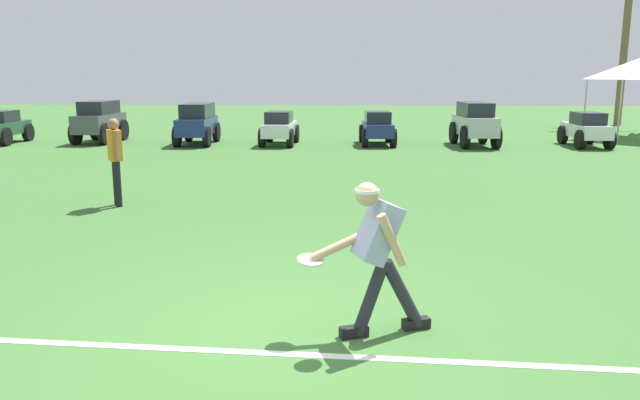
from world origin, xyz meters
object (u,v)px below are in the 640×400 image
at_px(parked_car_slot_c, 197,122).
at_px(parked_car_slot_g, 586,129).
at_px(parked_car_slot_f, 475,123).
at_px(frisbee_thrower, 378,250).
at_px(teammate_near_sideline, 115,154).
at_px(parked_car_slot_e, 377,128).
at_px(parked_car_slot_b, 99,120).
at_px(parked_car_slot_a, 3,127).
at_px(palm_tree_far_left, 626,30).
at_px(parked_car_slot_d, 279,128).
at_px(frisbee_in_flight, 311,260).

relative_size(parked_car_slot_c, parked_car_slot_g, 1.09).
bearing_deg(parked_car_slot_f, frisbee_thrower, -104.12).
bearing_deg(frisbee_thrower, parked_car_slot_c, 109.30).
distance_m(teammate_near_sideline, parked_car_slot_e, 11.05).
xyz_separation_m(teammate_near_sideline, parked_car_slot_g, (11.72, 9.63, -0.38)).
relative_size(teammate_near_sideline, parked_car_slot_f, 0.65).
relative_size(parked_car_slot_b, parked_car_slot_c, 0.98).
bearing_deg(parked_car_slot_g, parked_car_slot_b, 178.31).
xyz_separation_m(parked_car_slot_a, parked_car_slot_g, (19.17, 0.02, 0.00)).
relative_size(frisbee_thrower, palm_tree_far_left, 0.21).
bearing_deg(parked_car_slot_e, palm_tree_far_left, 36.52).
distance_m(teammate_near_sideline, parked_car_slot_d, 9.83).
bearing_deg(parked_car_slot_e, parked_car_slot_b, 178.26).
distance_m(parked_car_slot_a, parked_car_slot_e, 12.50).
xyz_separation_m(parked_car_slot_a, parked_car_slot_d, (9.29, 0.03, 0.00)).
bearing_deg(parked_car_slot_d, parked_car_slot_c, 177.79).
bearing_deg(parked_car_slot_c, frisbee_thrower, -70.70).
xyz_separation_m(parked_car_slot_a, parked_car_slot_f, (15.62, 0.02, 0.18)).
xyz_separation_m(teammate_near_sideline, parked_car_slot_b, (-4.35, 10.11, -0.20)).
xyz_separation_m(frisbee_in_flight, parked_car_slot_c, (-4.70, 15.15, 0.02)).
bearing_deg(parked_car_slot_c, palm_tree_far_left, 25.95).
xyz_separation_m(parked_car_slot_b, parked_car_slot_f, (12.52, -0.47, 0.00)).
bearing_deg(parked_car_slot_c, parked_car_slot_d, -2.21).
relative_size(frisbee_thrower, parked_car_slot_e, 0.63).
height_order(parked_car_slot_b, palm_tree_far_left, palm_tree_far_left).
distance_m(frisbee_in_flight, parked_car_slot_c, 15.86).
xyz_separation_m(parked_car_slot_f, parked_car_slot_g, (3.54, -0.00, -0.18)).
distance_m(frisbee_thrower, parked_car_slot_c, 16.04).
xyz_separation_m(parked_car_slot_a, parked_car_slot_c, (6.55, 0.14, 0.16)).
height_order(parked_car_slot_c, parked_car_slot_g, parked_car_slot_c).
relative_size(frisbee_thrower, parked_car_slot_f, 0.59).
bearing_deg(parked_car_slot_c, parked_car_slot_f, -0.74).
distance_m(frisbee_thrower, parked_car_slot_e, 15.22).
relative_size(teammate_near_sideline, parked_car_slot_c, 0.64).
height_order(teammate_near_sideline, parked_car_slot_b, teammate_near_sideline).
bearing_deg(parked_car_slot_b, parked_car_slot_a, -170.96).
height_order(frisbee_in_flight, parked_car_slot_g, parked_car_slot_g).
distance_m(frisbee_thrower, parked_car_slot_b, 17.79).
distance_m(frisbee_in_flight, palm_tree_far_left, 26.76).
bearing_deg(palm_tree_far_left, parked_car_slot_f, -133.54).
xyz_separation_m(teammate_near_sideline, parked_car_slot_e, (5.05, 9.82, -0.38)).
bearing_deg(parked_car_slot_f, parked_car_slot_b, 177.85).
bearing_deg(parked_car_slot_c, parked_car_slot_a, -178.77).
xyz_separation_m(parked_car_slot_a, palm_tree_far_left, (23.64, 8.46, 3.59)).
relative_size(frisbee_thrower, parked_car_slot_c, 0.58).
height_order(teammate_near_sideline, parked_car_slot_e, teammate_near_sideline).
xyz_separation_m(parked_car_slot_e, palm_tree_far_left, (11.14, 8.25, 3.59)).
bearing_deg(frisbee_thrower, parked_car_slot_b, 119.44).
distance_m(teammate_near_sideline, parked_car_slot_b, 11.00).
relative_size(parked_car_slot_b, parked_car_slot_g, 1.07).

